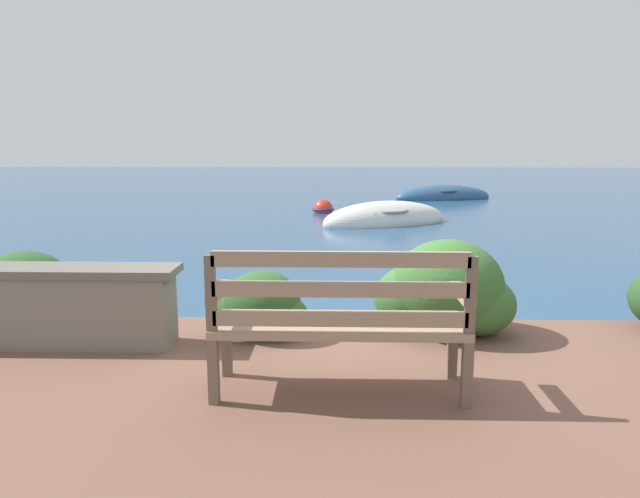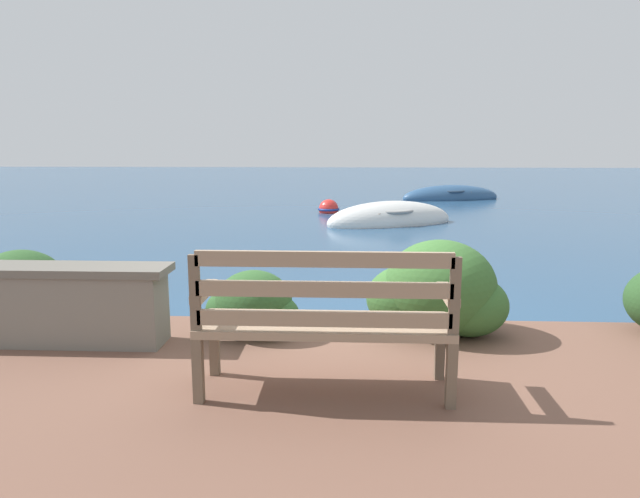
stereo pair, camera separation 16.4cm
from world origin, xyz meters
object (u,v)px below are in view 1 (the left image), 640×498
park_bench (340,318)px  rowboat_nearest (385,221)px  rowboat_mid (443,197)px  mooring_buoy (323,209)px

park_bench → rowboat_nearest: 9.37m
park_bench → rowboat_nearest: park_bench is taller
park_bench → rowboat_mid: park_bench is taller
mooring_buoy → rowboat_nearest: bearing=-55.9°
mooring_buoy → rowboat_mid: bearing=44.7°
rowboat_mid → rowboat_nearest: bearing=-127.1°
park_bench → mooring_buoy: (-0.35, 11.40, -0.61)m
rowboat_mid → mooring_buoy: rowboat_mid is taller
park_bench → mooring_buoy: bearing=84.4°
park_bench → rowboat_mid: 15.56m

